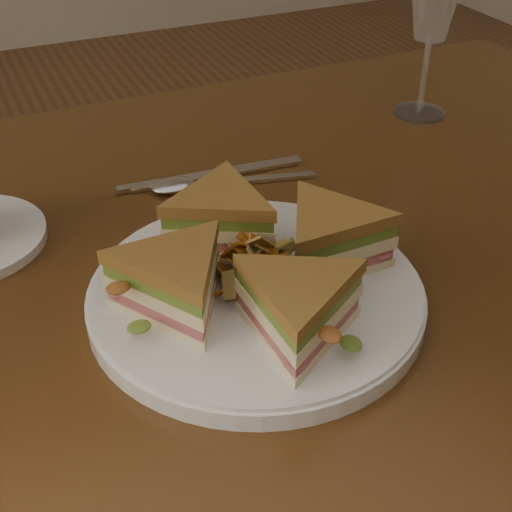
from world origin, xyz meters
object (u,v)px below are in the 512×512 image
Objects in this scene: table at (255,321)px; sandwich_wedges at (256,261)px; spoon at (193,184)px; knife at (205,177)px; plate at (256,296)px.

sandwich_wedges reaches higher than table.
sandwich_wedges is at bearing -113.62° from table.
knife is (0.02, 0.01, -0.00)m from spoon.
spoon is at bearing 97.86° from table.
spoon is at bearing -138.93° from knife.
spoon reaches higher than knife.
sandwich_wedges is 1.45× the size of spoon.
sandwich_wedges is 1.22× the size of knife.
sandwich_wedges is (0.00, 0.00, 0.04)m from plate.
plate reaches higher than knife.
knife reaches higher than table.
sandwich_wedges is 0.23m from knife.
plate is 1.58× the size of spoon.
knife is at bearing 79.98° from plate.
table is 4.58× the size of sandwich_wedges.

